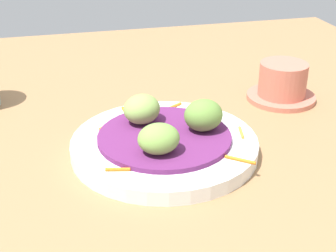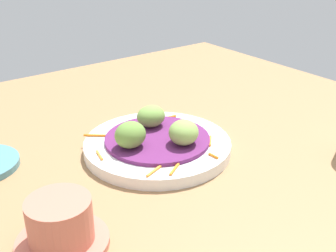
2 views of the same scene
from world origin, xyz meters
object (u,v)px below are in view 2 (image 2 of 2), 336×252
guac_scoop_center (183,132)px  guac_scoop_right (151,116)px  main_plate (155,147)px  guac_scoop_left (130,135)px  terracotta_bowl (61,226)px

guac_scoop_center → guac_scoop_right: size_ratio=1.02×
main_plate → guac_scoop_center: bearing=-147.6°
guac_scoop_left → terracotta_bowl: guac_scoop_left is taller
guac_scoop_right → terracotta_bowl: 29.22cm
guac_scoop_center → guac_scoop_left: bearing=62.4°
guac_scoop_center → terracotta_bowl: guac_scoop_center is taller
guac_scoop_right → guac_scoop_left: bearing=122.4°
guac_scoop_right → terracotta_bowl: (-16.40, 24.13, -1.64)cm
main_plate → guac_scoop_right: guac_scoop_right is taller
guac_scoop_left → guac_scoop_right: size_ratio=1.01×
guac_scoop_left → terracotta_bowl: (-11.96, 17.14, -1.89)cm
main_plate → terracotta_bowl: 25.13cm
guac_scoop_left → guac_scoop_right: bearing=-57.6°
guac_scoop_center → main_plate: bearing=32.4°
guac_scoop_left → guac_scoop_right: guac_scoop_left is taller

